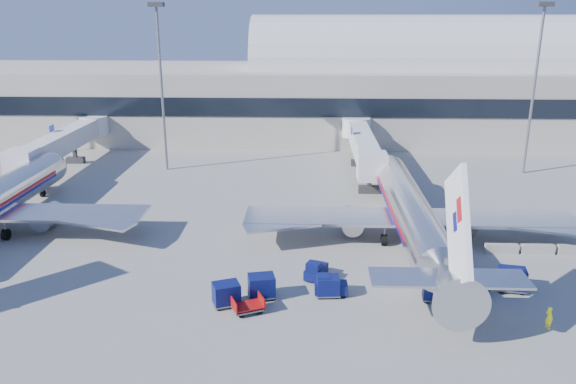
{
  "coord_description": "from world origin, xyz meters",
  "views": [
    {
      "loc": [
        0.07,
        -46.4,
        21.11
      ],
      "look_at": [
        -1.88,
        6.0,
        4.44
      ],
      "focal_mm": 35.0,
      "sensor_mm": 36.0,
      "label": 1
    }
  ],
  "objects_px": {
    "airliner_main": "(411,213)",
    "cart_train_a": "(328,286)",
    "mast_east": "(537,64)",
    "cart_solo_far": "(512,279)",
    "cart_train_c": "(226,294)",
    "cart_open_red": "(248,307)",
    "ramp_worker": "(549,318)",
    "mast_west": "(160,63)",
    "jetbridge_near": "(362,143)",
    "barrier_mid": "(538,249)",
    "cart_solo_near": "(436,289)",
    "barrier_near": "(501,249)",
    "barrier_far": "(574,250)",
    "tug_left": "(316,270)",
    "tug_lead": "(330,286)",
    "jetbridge_mid": "(67,140)",
    "cart_train_b": "(262,286)"
  },
  "relations": [
    {
      "from": "mast_west",
      "to": "jetbridge_mid",
      "type": "bearing_deg",
      "value": 176.79
    },
    {
      "from": "mast_west",
      "to": "cart_train_c",
      "type": "height_order",
      "value": "mast_west"
    },
    {
      "from": "mast_west",
      "to": "barrier_far",
      "type": "distance_m",
      "value": 54.58
    },
    {
      "from": "jetbridge_mid",
      "to": "jetbridge_near",
      "type": "bearing_deg",
      "value": 0.0
    },
    {
      "from": "tug_left",
      "to": "ramp_worker",
      "type": "xyz_separation_m",
      "value": [
        16.29,
        -7.16,
        0.08
      ]
    },
    {
      "from": "tug_left",
      "to": "cart_solo_far",
      "type": "relative_size",
      "value": 1.17
    },
    {
      "from": "airliner_main",
      "to": "tug_lead",
      "type": "height_order",
      "value": "airliner_main"
    },
    {
      "from": "mast_west",
      "to": "cart_solo_far",
      "type": "distance_m",
      "value": 52.6
    },
    {
      "from": "cart_train_c",
      "to": "cart_open_red",
      "type": "xyz_separation_m",
      "value": [
        1.75,
        -1.01,
        -0.54
      ]
    },
    {
      "from": "barrier_mid",
      "to": "tug_left",
      "type": "relative_size",
      "value": 1.07
    },
    {
      "from": "jetbridge_near",
      "to": "cart_train_b",
      "type": "relative_size",
      "value": 11.37
    },
    {
      "from": "cart_train_c",
      "to": "cart_solo_near",
      "type": "relative_size",
      "value": 1.13
    },
    {
      "from": "cart_train_a",
      "to": "ramp_worker",
      "type": "relative_size",
      "value": 1.18
    },
    {
      "from": "barrier_mid",
      "to": "tug_lead",
      "type": "bearing_deg",
      "value": -156.06
    },
    {
      "from": "mast_east",
      "to": "cart_train_a",
      "type": "height_order",
      "value": "mast_east"
    },
    {
      "from": "jetbridge_near",
      "to": "barrier_near",
      "type": "bearing_deg",
      "value": -70.15
    },
    {
      "from": "jetbridge_mid",
      "to": "tug_left",
      "type": "bearing_deg",
      "value": -44.55
    },
    {
      "from": "barrier_mid",
      "to": "cart_open_red",
      "type": "xyz_separation_m",
      "value": [
        -25.54,
        -11.59,
        -0.03
      ]
    },
    {
      "from": "cart_train_b",
      "to": "cart_open_red",
      "type": "distance_m",
      "value": 2.48
    },
    {
      "from": "airliner_main",
      "to": "ramp_worker",
      "type": "height_order",
      "value": "airliner_main"
    },
    {
      "from": "barrier_mid",
      "to": "cart_solo_near",
      "type": "xyz_separation_m",
      "value": [
        -11.27,
        -9.22,
        0.51
      ]
    },
    {
      "from": "mast_east",
      "to": "cart_solo_far",
      "type": "distance_m",
      "value": 40.33
    },
    {
      "from": "barrier_far",
      "to": "cart_train_c",
      "type": "distance_m",
      "value": 32.38
    },
    {
      "from": "tug_left",
      "to": "barrier_near",
      "type": "bearing_deg",
      "value": -48.42
    },
    {
      "from": "airliner_main",
      "to": "cart_train_a",
      "type": "distance_m",
      "value": 14.17
    },
    {
      "from": "cart_solo_far",
      "to": "ramp_worker",
      "type": "bearing_deg",
      "value": -72.41
    },
    {
      "from": "cart_train_c",
      "to": "cart_open_red",
      "type": "height_order",
      "value": "cart_train_c"
    },
    {
      "from": "mast_east",
      "to": "cart_open_red",
      "type": "xyz_separation_m",
      "value": [
        -34.24,
        -39.59,
        -14.37
      ]
    },
    {
      "from": "barrier_mid",
      "to": "jetbridge_near",
      "type": "bearing_deg",
      "value": 115.44
    },
    {
      "from": "barrier_far",
      "to": "cart_train_b",
      "type": "height_order",
      "value": "cart_train_b"
    },
    {
      "from": "airliner_main",
      "to": "tug_left",
      "type": "distance_m",
      "value": 12.62
    },
    {
      "from": "barrier_near",
      "to": "tug_left",
      "type": "distance_m",
      "value": 18.18
    },
    {
      "from": "barrier_near",
      "to": "barrier_far",
      "type": "relative_size",
      "value": 1.0
    },
    {
      "from": "mast_east",
      "to": "cart_solo_near",
      "type": "bearing_deg",
      "value": -118.21
    },
    {
      "from": "mast_east",
      "to": "cart_solo_near",
      "type": "relative_size",
      "value": 10.25
    },
    {
      "from": "mast_east",
      "to": "cart_solo_near",
      "type": "xyz_separation_m",
      "value": [
        -19.97,
        -37.22,
        -13.83
      ]
    },
    {
      "from": "cart_train_a",
      "to": "cart_train_b",
      "type": "bearing_deg",
      "value": -178.95
    },
    {
      "from": "mast_west",
      "to": "cart_train_a",
      "type": "xyz_separation_m",
      "value": [
        21.73,
        -36.82,
        -13.92
      ]
    },
    {
      "from": "barrier_far",
      "to": "cart_solo_far",
      "type": "height_order",
      "value": "cart_solo_far"
    },
    {
      "from": "cart_solo_near",
      "to": "tug_left",
      "type": "bearing_deg",
      "value": 166.31
    },
    {
      "from": "ramp_worker",
      "to": "cart_train_c",
      "type": "bearing_deg",
      "value": 62.72
    },
    {
      "from": "cart_open_red",
      "to": "ramp_worker",
      "type": "distance_m",
      "value": 21.37
    },
    {
      "from": "jetbridge_mid",
      "to": "mast_west",
      "type": "distance_m",
      "value": 18.06
    },
    {
      "from": "barrier_far",
      "to": "tug_left",
      "type": "bearing_deg",
      "value": -166.24
    },
    {
      "from": "mast_east",
      "to": "cart_train_c",
      "type": "bearing_deg",
      "value": -133.01
    },
    {
      "from": "jetbridge_mid",
      "to": "mast_east",
      "type": "distance_m",
      "value": 65.32
    },
    {
      "from": "jetbridge_near",
      "to": "cart_solo_far",
      "type": "relative_size",
      "value": 11.43
    },
    {
      "from": "tug_lead",
      "to": "ramp_worker",
      "type": "distance_m",
      "value": 15.83
    },
    {
      "from": "cart_train_c",
      "to": "cart_solo_far",
      "type": "relative_size",
      "value": 1.03
    },
    {
      "from": "jetbridge_near",
      "to": "barrier_far",
      "type": "bearing_deg",
      "value": -59.45
    }
  ]
}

